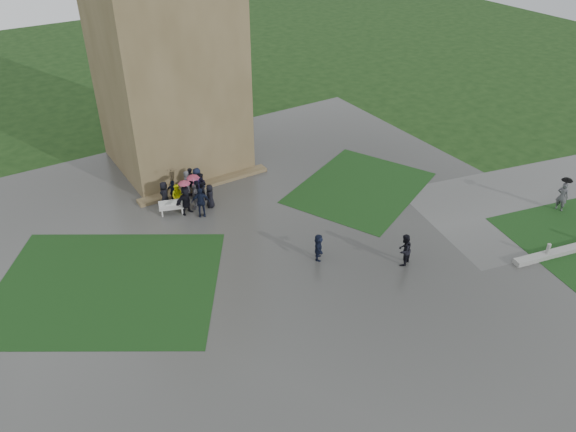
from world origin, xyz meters
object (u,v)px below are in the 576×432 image
bench (172,207)px  pedestrian_mid (318,247)px  pedestrian_near (404,250)px  pedestrian_path (564,192)px  tower (163,32)px

bench → pedestrian_mid: bearing=-41.5°
pedestrian_near → pedestrian_path: bearing=152.0°
pedestrian_mid → pedestrian_near: bearing=-93.4°
bench → tower: bearing=82.7°
bench → pedestrian_path: bearing=-12.7°
pedestrian_near → pedestrian_path: pedestrian_path is taller
pedestrian_near → pedestrian_path: 11.82m
tower → pedestrian_near: bearing=-73.2°
bench → pedestrian_mid: size_ratio=1.01×
tower → pedestrian_mid: tower is taller
bench → pedestrian_mid: 9.76m
tower → pedestrian_path: 26.43m
pedestrian_mid → pedestrian_near: pedestrian_near is taller
tower → bench: bearing=-115.8°
pedestrian_path → tower: bearing=132.6°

